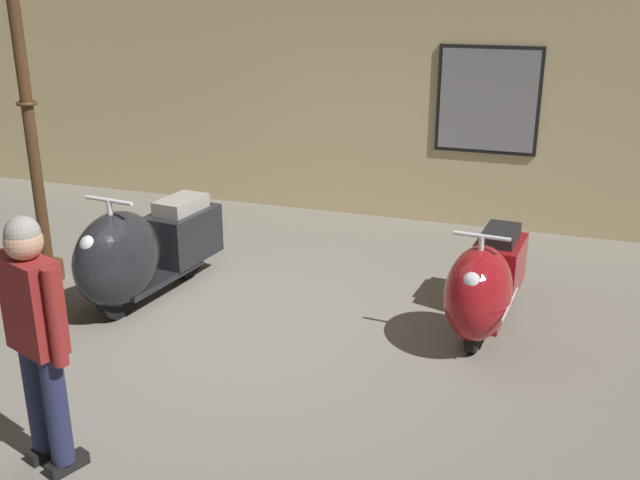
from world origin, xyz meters
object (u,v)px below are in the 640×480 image
at_px(scooter_0, 139,252).
at_px(scooter_1, 485,285).
at_px(visitor_0, 36,328).
at_px(lamppost, 28,112).

xyz_separation_m(scooter_0, scooter_1, (2.97, 0.37, -0.05)).
xyz_separation_m(scooter_1, visitor_0, (-2.20, -2.58, 0.47)).
distance_m(scooter_0, visitor_0, 2.39).
xyz_separation_m(scooter_0, lamppost, (-1.17, 0.18, 1.14)).
bearing_deg(lamppost, scooter_1, 2.57).
relative_size(scooter_1, visitor_0, 1.02).
height_order(scooter_1, visitor_0, visitor_0).
bearing_deg(visitor_0, scooter_0, 39.28).
relative_size(scooter_0, scooter_1, 1.11).
xyz_separation_m(scooter_0, visitor_0, (0.77, -2.22, 0.42)).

